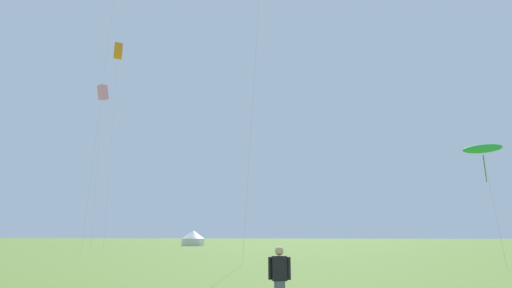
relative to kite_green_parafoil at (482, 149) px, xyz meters
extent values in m
ellipsoid|color=green|center=(0.00, 0.00, 0.01)|extent=(2.60, 1.82, 0.70)
cylinder|color=#207C31|center=(0.00, 0.00, -1.36)|extent=(0.06, 0.06, 1.82)
cylinder|color=#B2B2B7|center=(-0.24, -1.09, -3.88)|extent=(0.50, 2.20, 7.80)
cylinder|color=#B2B2B7|center=(-35.91, 12.34, 9.08)|extent=(0.46, 1.13, 33.72)
cube|color=orange|center=(-41.00, 24.60, 22.47)|extent=(1.97, 2.17, 2.61)
cylinder|color=#B2B2B7|center=(-40.19, 23.50, 7.34)|extent=(1.64, 2.21, 30.25)
cube|color=pink|center=(-40.46, 20.44, 13.91)|extent=(1.57, 1.74, 2.20)
cylinder|color=#B2B2B7|center=(-39.91, 19.86, 3.07)|extent=(1.13, 1.20, 21.70)
cylinder|color=#B2B2B7|center=(-15.66, -0.09, 10.09)|extent=(1.89, 1.37, 35.74)
cube|color=black|center=(-12.80, -17.64, -6.58)|extent=(0.40, 0.30, 0.60)
sphere|color=tan|center=(-12.80, -17.64, -6.16)|extent=(0.22, 0.22, 0.22)
cylinder|color=black|center=(-13.04, -17.64, -6.58)|extent=(0.09, 0.09, 0.55)
cylinder|color=black|center=(-12.56, -17.64, -6.58)|extent=(0.09, 0.09, 0.55)
cube|color=white|center=(-33.38, 43.68, -7.15)|extent=(3.37, 3.37, 1.26)
cone|color=white|center=(-33.38, 43.68, -5.78)|extent=(4.21, 4.21, 1.47)
camera|label=1|loc=(-12.04, -27.82, -5.75)|focal=27.07mm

